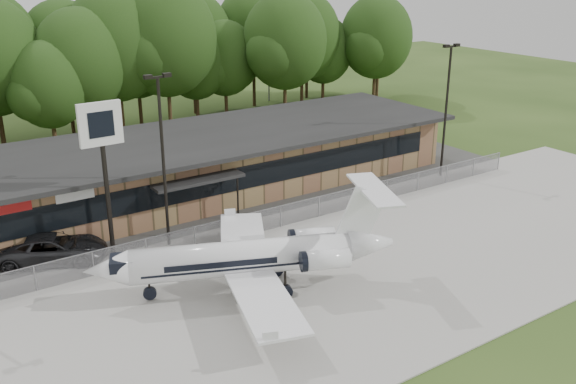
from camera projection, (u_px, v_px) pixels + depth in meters
ground at (431, 350)px, 28.06m from camera, size 160.00×160.00×0.00m
apron at (321, 278)px, 34.28m from camera, size 64.00×18.00×0.08m
parking_lot at (219, 212)px, 43.25m from camera, size 50.00×9.00×0.06m
terminal at (189, 165)px, 45.97m from camera, size 41.00×11.65×4.30m
fence at (254, 223)px, 39.48m from camera, size 46.00×0.04×1.52m
treeline at (99, 59)px, 58.21m from camera, size 72.00×12.00×15.00m
light_pole_mid at (163, 149)px, 36.25m from camera, size 1.55×0.30×10.23m
light_pole_right at (447, 101)px, 48.30m from camera, size 1.55×0.30×10.23m
business_jet at (253, 258)px, 32.39m from camera, size 15.47×13.82×5.31m
suv at (53, 249)px, 35.92m from camera, size 6.49×4.86×1.64m
pole_sign at (102, 141)px, 34.43m from camera, size 2.37×0.34×9.02m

